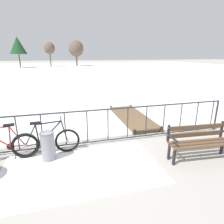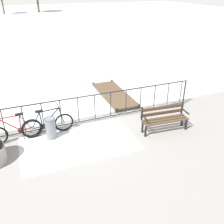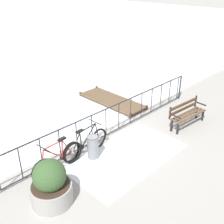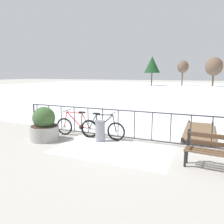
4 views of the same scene
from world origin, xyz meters
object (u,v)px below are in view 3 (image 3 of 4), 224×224
Objects in this scene: bicycle_second at (57,159)px; planter_with_shrub at (51,185)px; bicycle_near_railing at (86,144)px; trash_bin at (93,147)px; park_bench at (186,112)px.

bicycle_second is 1.19m from planter_with_shrub.
bicycle_second is at bearing 47.99° from planter_with_shrub.
bicycle_second is at bearing -179.39° from bicycle_near_railing.
bicycle_near_railing is at bearing 98.85° from trash_bin.
planter_with_shrub reaches higher than trash_bin.
bicycle_second is (-1.06, -0.01, 0.00)m from bicycle_near_railing.
trash_bin is (-3.70, 0.90, -0.14)m from park_bench.
trash_bin is (0.04, -0.25, 0.00)m from bicycle_near_railing.
bicycle_second is at bearing 166.60° from park_bench.
planter_with_shrub is (-5.58, 0.27, 0.01)m from park_bench.
bicycle_second reaches higher than trash_bin.
park_bench is at bearing -17.15° from bicycle_near_railing.
trash_bin is at bearing 18.50° from planter_with_shrub.
planter_with_shrub is 1.62× the size of trash_bin.
bicycle_near_railing is at bearing 0.61° from bicycle_second.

